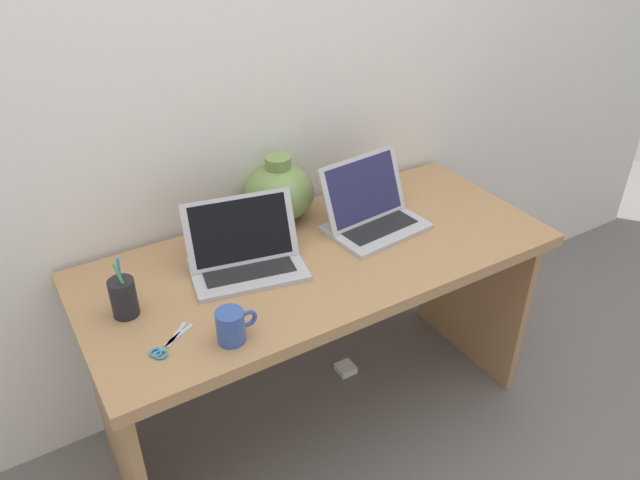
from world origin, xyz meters
The scene contains 10 objects.
ground_plane centered at (0.00, 0.00, 0.00)m, with size 6.00×6.00×0.00m, color slate.
back_wall centered at (0.00, 0.37, 1.20)m, with size 4.40×0.04×2.40m, color silver.
desk centered at (0.00, 0.00, 0.57)m, with size 1.49×0.65×0.73m.
laptop_left centered at (-0.23, 0.06, 0.78)m, with size 0.37×0.28×0.21m.
laptop_right centered at (0.23, 0.06, 0.79)m, with size 0.34×0.26×0.22m.
green_vase centered at (0.00, 0.27, 0.83)m, with size 0.24×0.24×0.23m.
coffee_mug centered at (-0.40, -0.23, 0.77)m, with size 0.11×0.07×0.09m.
pen_cup centered at (-0.60, 0.02, 0.78)m, with size 0.07×0.07×0.18m.
scissors centered at (-0.56, -0.16, 0.73)m, with size 0.14×0.11×0.01m.
power_brick centered at (0.20, 0.14, 0.01)m, with size 0.07×0.07×0.03m, color white.
Camera 1 is at (-0.83, -1.37, 1.80)m, focal length 34.48 mm.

